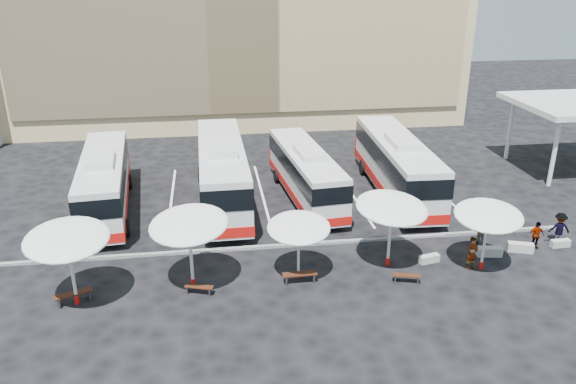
{
  "coord_description": "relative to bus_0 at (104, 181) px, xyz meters",
  "views": [
    {
      "loc": [
        -3.28,
        -26.57,
        14.25
      ],
      "look_at": [
        1.0,
        3.0,
        2.2
      ],
      "focal_mm": 35.0,
      "sensor_mm": 36.0,
      "label": 1
    }
  ],
  "objects": [
    {
      "name": "sunshade_0",
      "position": [
        0.22,
        -10.73,
        1.29
      ],
      "size": [
        4.18,
        4.22,
        3.83
      ],
      "rotation": [
        0.0,
        0.0,
        0.15
      ],
      "color": "silver",
      "rests_on": "ground"
    },
    {
      "name": "passenger_2",
      "position": [
        23.73,
        -8.66,
        -1.18
      ],
      "size": [
        0.92,
        0.4,
        1.56
      ],
      "primitive_type": "imported",
      "rotation": [
        0.0,
        0.0,
        -0.02
      ],
      "color": "black",
      "rests_on": "ground"
    },
    {
      "name": "curb_divider",
      "position": [
        9.87,
        -6.56,
        -1.89
      ],
      "size": [
        34.0,
        0.25,
        0.15
      ],
      "primitive_type": "cube",
      "color": "black",
      "rests_on": "ground"
    },
    {
      "name": "bus_2",
      "position": [
        12.62,
        0.11,
        -0.11
      ],
      "size": [
        3.48,
        11.6,
        3.63
      ],
      "rotation": [
        0.0,
        0.0,
        0.09
      ],
      "color": "silver",
      "rests_on": "ground"
    },
    {
      "name": "conc_bench_2",
      "position": [
        22.77,
        -8.91,
        -1.72
      ],
      "size": [
        1.39,
        0.84,
        0.49
      ],
      "primitive_type": "cube",
      "rotation": [
        0.0,
        0.0,
        -0.33
      ],
      "color": "gray",
      "rests_on": "ground"
    },
    {
      "name": "conc_bench_3",
      "position": [
        25.23,
        -8.7,
        -1.76
      ],
      "size": [
        1.09,
        0.41,
        0.4
      ],
      "primitive_type": "cube",
      "rotation": [
        0.0,
        0.0,
        0.05
      ],
      "color": "gray",
      "rests_on": "ground"
    },
    {
      "name": "sunshade_1",
      "position": [
        5.42,
        -9.99,
        1.3
      ],
      "size": [
        4.83,
        4.86,
        3.84
      ],
      "rotation": [
        0.0,
        0.0,
        -0.41
      ],
      "color": "silver",
      "rests_on": "ground"
    },
    {
      "name": "conc_bench_1",
      "position": [
        20.9,
        -9.13,
        -1.72
      ],
      "size": [
        1.36,
        0.64,
        0.49
      ],
      "primitive_type": "cube",
      "rotation": [
        0.0,
        0.0,
        -0.16
      ],
      "color": "gray",
      "rests_on": "ground"
    },
    {
      "name": "bus_3",
      "position": [
        18.78,
        0.2,
        0.15
      ],
      "size": [
        3.47,
        13.14,
        4.13
      ],
      "rotation": [
        0.0,
        0.0,
        -0.04
      ],
      "color": "silver",
      "rests_on": "ground"
    },
    {
      "name": "ground",
      "position": [
        9.87,
        -7.06,
        -1.96
      ],
      "size": [
        120.0,
        120.0,
        0.0
      ],
      "primitive_type": "plane",
      "color": "black",
      "rests_on": "ground"
    },
    {
      "name": "bay_lines",
      "position": [
        9.87,
        0.94,
        -1.96
      ],
      "size": [
        24.15,
        12.0,
        0.01
      ],
      "color": "white",
      "rests_on": "ground"
    },
    {
      "name": "sunshade_4",
      "position": [
        19.85,
        -10.35,
        0.98
      ],
      "size": [
        4.25,
        4.28,
        3.47
      ],
      "rotation": [
        0.0,
        0.0,
        -0.35
      ],
      "color": "silver",
      "rests_on": "ground"
    },
    {
      "name": "sunshade_2",
      "position": [
        10.54,
        -9.88,
        0.75
      ],
      "size": [
        3.49,
        3.53,
        3.19
      ],
      "rotation": [
        0.0,
        0.0,
        -0.16
      ],
      "color": "silver",
      "rests_on": "ground"
    },
    {
      "name": "wood_bench_1",
      "position": [
        5.72,
        -10.69,
        -1.65
      ],
      "size": [
        1.39,
        0.76,
        0.41
      ],
      "rotation": [
        0.0,
        0.0,
        -0.32
      ],
      "color": "black",
      "rests_on": "ground"
    },
    {
      "name": "conc_bench_0",
      "position": [
        17.49,
        -9.35,
        -1.76
      ],
      "size": [
        1.14,
        0.59,
        0.41
      ],
      "primitive_type": "cube",
      "rotation": [
        0.0,
        0.0,
        0.22
      ],
      "color": "gray",
      "rests_on": "ground"
    },
    {
      "name": "passenger_3",
      "position": [
        25.28,
        -8.33,
        -1.05
      ],
      "size": [
        1.31,
        0.93,
        1.83
      ],
      "primitive_type": "imported",
      "rotation": [
        0.0,
        0.0,
        2.91
      ],
      "color": "black",
      "rests_on": "ground"
    },
    {
      "name": "wood_bench_2",
      "position": [
        10.53,
        -10.37,
        -1.57
      ],
      "size": [
        1.68,
        0.48,
        0.51
      ],
      "rotation": [
        0.0,
        0.0,
        0.02
      ],
      "color": "black",
      "rests_on": "ground"
    },
    {
      "name": "sunshade_3",
      "position": [
        15.28,
        -9.31,
        1.23
      ],
      "size": [
        4.6,
        4.63,
        3.76
      ],
      "rotation": [
        0.0,
        0.0,
        0.34
      ],
      "color": "silver",
      "rests_on": "ground"
    },
    {
      "name": "wood_bench_3",
      "position": [
        15.65,
        -11.09,
        -1.65
      ],
      "size": [
        1.39,
        0.73,
        0.41
      ],
      "rotation": [
        0.0,
        0.0,
        -0.29
      ],
      "color": "black",
      "rests_on": "ground"
    },
    {
      "name": "passenger_1",
      "position": [
        20.94,
        -7.83,
        -1.17
      ],
      "size": [
        0.91,
        0.8,
        1.58
      ],
      "primitive_type": "imported",
      "rotation": [
        0.0,
        0.0,
        2.85
      ],
      "color": "black",
      "rests_on": "ground"
    },
    {
      "name": "bus_0",
      "position": [
        0.0,
        0.0,
        0.0
      ],
      "size": [
        3.68,
        12.31,
        3.85
      ],
      "rotation": [
        0.0,
        0.0,
        0.09
      ],
      "color": "silver",
      "rests_on": "ground"
    },
    {
      "name": "bus_1",
      "position": [
        7.25,
        0.28,
        0.21
      ],
      "size": [
        3.25,
        13.43,
        4.25
      ],
      "rotation": [
        0.0,
        0.0,
        0.01
      ],
      "color": "silver",
      "rests_on": "ground"
    },
    {
      "name": "passenger_0",
      "position": [
        19.32,
        -10.24,
        -1.09
      ],
      "size": [
        0.72,
        0.56,
        1.75
      ],
      "primitive_type": "imported",
      "rotation": [
        0.0,
        0.0,
        0.24
      ],
      "color": "black",
      "rests_on": "ground"
    },
    {
      "name": "wood_bench_0",
      "position": [
        0.08,
        -10.62,
        -1.57
      ],
      "size": [
        1.72,
        1.05,
        0.51
      ],
      "rotation": [
        0.0,
        0.0,
        0.39
      ],
      "color": "black",
      "rests_on": "ground"
    }
  ]
}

